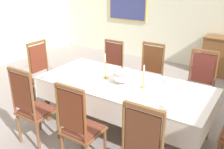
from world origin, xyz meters
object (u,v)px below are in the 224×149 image
Objects in this scene: candlestick_west at (105,68)px; chair_head_west at (44,73)px; bowl_far_left at (48,76)px; bowl_near_left at (171,81)px; dining_table at (123,88)px; soup_tureen at (122,75)px; candlestick_east at (143,79)px; bowl_far_right at (171,108)px; chair_north_b at (149,75)px; spoon_primary at (180,84)px; chair_south_b at (79,126)px; chair_south_a at (32,107)px; chair_north_c at (199,86)px; bowl_near_right at (135,73)px; chair_north_a at (110,67)px; spoon_secondary at (129,72)px.

chair_head_west is at bearing 180.00° from candlestick_west.
chair_head_west reaches higher than bowl_far_left.
dining_table is at bearing -147.19° from bowl_near_left.
soup_tureen is (-0.02, -0.00, 0.19)m from dining_table.
candlestick_east is at bearing 0.00° from candlestick_west.
candlestick_east reaches higher than bowl_far_right.
chair_north_b is at bearing 109.86° from candlestick_east.
chair_south_b is at bearing -103.99° from spoon_primary.
chair_north_c is (1.67, 1.90, -0.00)m from chair_south_a.
chair_south_a reaches higher than bowl_near_left.
chair_north_b is at bearing 120.58° from chair_head_west.
dining_table is at bearing 88.10° from chair_south_b.
chair_south_a is 1.02× the size of chair_north_b.
bowl_far_left reaches higher than dining_table.
chair_south_a is at bearing -161.46° from bowl_far_right.
soup_tureen is 0.81× the size of candlestick_west.
dining_table is 0.96m from chair_south_b.
chair_north_b is 0.61m from bowl_near_right.
spoon_primary is at bearing 1.19° from bowl_near_right.
dining_table is at bearing 91.90° from chair_north_b.
chair_north_a is at bearing 119.44° from candlestick_west.
spoon_primary is (0.38, 0.39, -0.12)m from candlestick_east.
bowl_near_left is (0.59, 0.37, -0.09)m from soup_tureen.
candlestick_east is 0.51m from bowl_near_right.
spoon_primary is (-0.15, 0.77, -0.02)m from bowl_far_right.
candlestick_west is at bearing 39.74° from chair_north_c.
chair_south_a is 3.70× the size of soup_tureen.
chair_north_b is 0.59m from spoon_secondary.
chair_south_b is at bearing -90.45° from bowl_near_right.
candlestick_east is at bearing 17.88° from bowl_far_left.
chair_head_west reaches higher than bowl_near_left.
chair_head_west reaches higher than chair_north_c.
bowl_near_right is at bearing 145.44° from chair_north_a.
soup_tureen is at bearing 180.00° from candlestick_east.
spoon_secondary is at bearing -166.33° from spoon_primary.
chair_south_a is 2.07m from chair_north_b.
chair_south_b is 6.31× the size of spoon_secondary.
bowl_far_right is (1.16, -0.38, -0.13)m from candlestick_west.
bowl_near_right is (0.01, 1.33, 0.23)m from chair_south_b.
bowl_near_left is at bearing 110.50° from bowl_far_right.
bowl_far_right is (0.87, -0.38, -0.09)m from soup_tureen.
chair_north_c is at bearing 39.74° from candlestick_west.
soup_tureen is at bearing 90.00° from chair_head_west.
candlestick_west is 2.15× the size of spoon_secondary.
chair_south_b and chair_north_b have the same top height.
candlestick_west is at bearing -180.00° from candlestick_east.
chair_south_b is 1.07m from bowl_far_right.
chair_head_west is at bearing -166.85° from bowl_near_right.
bowl_near_left is (0.60, -0.58, 0.23)m from chair_north_b.
candlestick_east is 0.61m from spoon_secondary.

